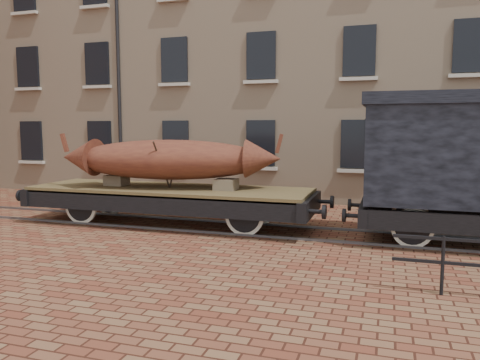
% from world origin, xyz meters
% --- Properties ---
extents(ground, '(90.00, 90.00, 0.00)m').
position_xyz_m(ground, '(0.00, 0.00, 0.00)').
color(ground, brown).
extents(warehouse_cream, '(40.00, 10.19, 14.00)m').
position_xyz_m(warehouse_cream, '(3.00, 9.99, 7.00)').
color(warehouse_cream, beige).
rests_on(warehouse_cream, ground).
extents(rail_track, '(30.00, 1.52, 0.06)m').
position_xyz_m(rail_track, '(0.00, 0.00, 0.03)').
color(rail_track, '#59595E').
rests_on(rail_track, ground).
extents(flatcar_wagon, '(9.10, 2.47, 1.37)m').
position_xyz_m(flatcar_wagon, '(-3.85, 0.00, 0.86)').
color(flatcar_wagon, brown).
rests_on(flatcar_wagon, ground).
extents(iron_boat, '(6.41, 2.78, 1.55)m').
position_xyz_m(iron_boat, '(-3.84, 0.00, 1.88)').
color(iron_boat, brown).
rests_on(iron_boat, flatcar_wagon).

